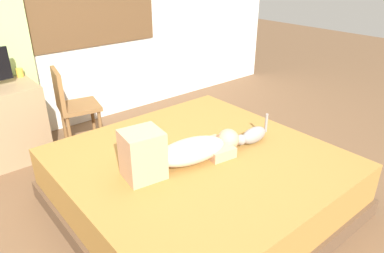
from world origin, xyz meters
name	(u,v)px	position (x,y,z in m)	size (l,w,h in m)	color
ground_plane	(199,221)	(0.00, 0.00, 0.00)	(16.00, 16.00, 0.00)	brown
bed	(199,182)	(0.12, 0.14, 0.22)	(1.96, 1.95, 0.45)	brown
person_lying	(179,151)	(-0.06, 0.15, 0.57)	(0.94, 0.37, 0.34)	#CCB299
cat	(252,136)	(0.60, 0.04, 0.52)	(0.36, 0.11, 0.21)	gray
cup	(20,73)	(-0.54, 2.10, 0.78)	(0.07, 0.07, 0.09)	gold
chair_by_desk	(71,103)	(-0.23, 1.67, 0.51)	(0.45, 0.45, 0.86)	brown
curtain_left	(0,16)	(-0.58, 2.20, 1.32)	(0.44, 0.06, 2.64)	#ADCC75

